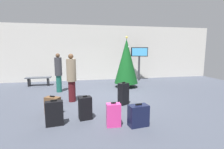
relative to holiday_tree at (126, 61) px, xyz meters
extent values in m
plane|color=#424754|center=(-1.33, -1.68, -1.35)|extent=(16.00, 16.00, 0.00)
cube|color=beige|center=(-1.33, 2.54, 0.37)|extent=(16.00, 0.20, 3.44)
cylinder|color=#4C3319|center=(0.00, 0.00, -1.24)|extent=(0.12, 0.12, 0.22)
cone|color=#0F4719|center=(0.00, 0.00, 0.00)|extent=(1.21, 1.21, 2.27)
sphere|color=#F2D84C|center=(0.00, 0.00, 1.19)|extent=(0.12, 0.12, 0.12)
sphere|color=silver|center=(0.08, -0.07, 0.71)|extent=(0.08, 0.08, 0.08)
sphere|color=silver|center=(0.14, 0.09, 0.47)|extent=(0.08, 0.08, 0.08)
sphere|color=red|center=(-0.19, 0.37, -0.50)|extent=(0.08, 0.08, 0.08)
cylinder|color=#333338|center=(1.34, 1.72, -0.60)|extent=(0.12, 0.12, 1.51)
cube|color=black|center=(1.34, 1.72, 0.44)|extent=(0.99, 0.47, 0.57)
cube|color=#4CB2F2|center=(1.34, 1.67, 0.44)|extent=(0.87, 0.37, 0.48)
cube|color=#4C5159|center=(-4.54, 1.26, -0.90)|extent=(1.29, 0.44, 0.06)
cube|color=black|center=(-5.02, 1.26, -1.14)|extent=(0.08, 0.35, 0.42)
cube|color=black|center=(-4.06, 1.26, -1.14)|extent=(0.08, 0.35, 0.42)
cylinder|color=#4C1419|center=(-2.69, -1.98, -0.96)|extent=(0.26, 0.26, 0.78)
cylinder|color=gray|center=(-2.69, -1.98, -0.16)|extent=(0.44, 0.44, 0.83)
sphere|color=brown|center=(-2.69, -1.98, 0.35)|extent=(0.19, 0.19, 0.19)
cylinder|color=#19594C|center=(-3.32, -0.37, -0.97)|extent=(0.24, 0.24, 0.77)
cylinder|color=#333338|center=(-3.32, -0.37, -0.17)|extent=(0.39, 0.39, 0.82)
sphere|color=brown|center=(-3.32, -0.37, 0.33)|extent=(0.19, 0.19, 0.19)
cube|color=brown|center=(-3.23, -3.19, -1.08)|extent=(0.50, 0.42, 0.54)
cube|color=black|center=(-3.23, -3.19, -0.80)|extent=(0.15, 0.10, 0.04)
cube|color=black|center=(-3.08, -4.00, -1.03)|extent=(0.46, 0.25, 0.64)
cube|color=black|center=(-3.08, -4.00, -0.69)|extent=(0.16, 0.05, 0.04)
cube|color=#141938|center=(-0.97, -4.46, -1.08)|extent=(0.53, 0.34, 0.55)
cube|color=black|center=(-0.97, -4.46, -0.78)|extent=(0.18, 0.05, 0.04)
cube|color=#E5388C|center=(-1.60, -4.35, -1.05)|extent=(0.36, 0.23, 0.60)
cube|color=black|center=(-1.60, -4.35, -0.74)|extent=(0.13, 0.04, 0.04)
cube|color=black|center=(-0.89, -2.70, -0.97)|extent=(0.42, 0.39, 0.77)
cube|color=black|center=(-0.89, -2.70, -0.56)|extent=(0.12, 0.09, 0.04)
cube|color=black|center=(-2.28, -3.75, -1.03)|extent=(0.39, 0.31, 0.64)
cube|color=black|center=(-2.28, -3.75, -0.69)|extent=(0.12, 0.05, 0.04)
camera|label=1|loc=(-2.46, -8.37, 0.60)|focal=27.23mm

